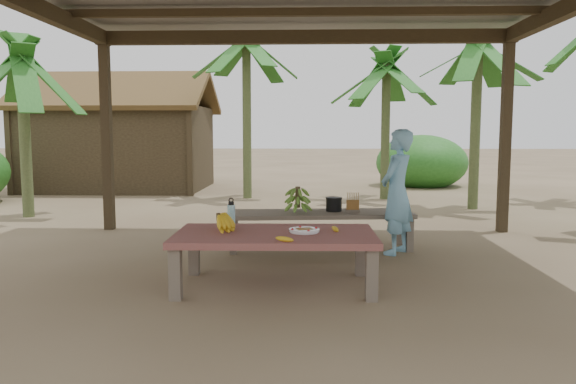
{
  "coord_description": "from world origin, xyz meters",
  "views": [
    {
      "loc": [
        0.06,
        -5.61,
        1.41
      ],
      "look_at": [
        -0.14,
        0.01,
        0.8
      ],
      "focal_mm": 35.0,
      "sensor_mm": 36.0,
      "label": 1
    }
  ],
  "objects_px": {
    "cooking_pot": "(334,205)",
    "plate": "(304,230)",
    "work_table": "(275,240)",
    "bench": "(320,216)",
    "woman": "(397,192)",
    "water_flask": "(231,215)",
    "ripe_banana_bunch": "(218,221)"
  },
  "relations": [
    {
      "from": "water_flask",
      "to": "work_table",
      "type": "bearing_deg",
      "value": -32.43
    },
    {
      "from": "bench",
      "to": "cooking_pot",
      "type": "xyz_separation_m",
      "value": [
        0.17,
        0.07,
        0.14
      ]
    },
    {
      "from": "work_table",
      "to": "bench",
      "type": "height_order",
      "value": "work_table"
    },
    {
      "from": "cooking_pot",
      "to": "woman",
      "type": "bearing_deg",
      "value": -23.23
    },
    {
      "from": "bench",
      "to": "cooking_pot",
      "type": "relative_size",
      "value": 11.89
    },
    {
      "from": "ripe_banana_bunch",
      "to": "plate",
      "type": "distance_m",
      "value": 0.8
    },
    {
      "from": "plate",
      "to": "water_flask",
      "type": "distance_m",
      "value": 0.75
    },
    {
      "from": "ripe_banana_bunch",
      "to": "woman",
      "type": "relative_size",
      "value": 0.21
    },
    {
      "from": "ripe_banana_bunch",
      "to": "plate",
      "type": "bearing_deg",
      "value": -4.6
    },
    {
      "from": "cooking_pot",
      "to": "plate",
      "type": "bearing_deg",
      "value": -101.37
    },
    {
      "from": "bench",
      "to": "water_flask",
      "type": "distance_m",
      "value": 1.66
    },
    {
      "from": "plate",
      "to": "water_flask",
      "type": "xyz_separation_m",
      "value": [
        -0.7,
        0.26,
        0.1
      ]
    },
    {
      "from": "woman",
      "to": "cooking_pot",
      "type": "bearing_deg",
      "value": -81.4
    },
    {
      "from": "woman",
      "to": "plate",
      "type": "bearing_deg",
      "value": -4.75
    },
    {
      "from": "bench",
      "to": "ripe_banana_bunch",
      "type": "distance_m",
      "value": 1.87
    },
    {
      "from": "cooking_pot",
      "to": "woman",
      "type": "distance_m",
      "value": 0.79
    },
    {
      "from": "work_table",
      "to": "cooking_pot",
      "type": "xyz_separation_m",
      "value": [
        0.61,
        1.74,
        0.1
      ]
    },
    {
      "from": "bench",
      "to": "woman",
      "type": "relative_size",
      "value": 1.56
    },
    {
      "from": "bench",
      "to": "plate",
      "type": "relative_size",
      "value": 8.1
    },
    {
      "from": "bench",
      "to": "woman",
      "type": "distance_m",
      "value": 0.96
    },
    {
      "from": "bench",
      "to": "plate",
      "type": "bearing_deg",
      "value": -101.37
    },
    {
      "from": "plate",
      "to": "woman",
      "type": "bearing_deg",
      "value": 53.42
    },
    {
      "from": "work_table",
      "to": "plate",
      "type": "bearing_deg",
      "value": 2.69
    },
    {
      "from": "ripe_banana_bunch",
      "to": "cooking_pot",
      "type": "xyz_separation_m",
      "value": [
        1.14,
        1.66,
        -0.06
      ]
    },
    {
      "from": "work_table",
      "to": "bench",
      "type": "xyz_separation_m",
      "value": [
        0.44,
        1.66,
        -0.04
      ]
    },
    {
      "from": "work_table",
      "to": "plate",
      "type": "height_order",
      "value": "plate"
    },
    {
      "from": "plate",
      "to": "woman",
      "type": "distance_m",
      "value": 1.78
    },
    {
      "from": "water_flask",
      "to": "cooking_pot",
      "type": "height_order",
      "value": "water_flask"
    },
    {
      "from": "plate",
      "to": "ripe_banana_bunch",
      "type": "bearing_deg",
      "value": 175.4
    },
    {
      "from": "work_table",
      "to": "woman",
      "type": "xyz_separation_m",
      "value": [
        1.31,
        1.43,
        0.28
      ]
    },
    {
      "from": "bench",
      "to": "woman",
      "type": "xyz_separation_m",
      "value": [
        0.87,
        -0.23,
        0.32
      ]
    },
    {
      "from": "plate",
      "to": "woman",
      "type": "relative_size",
      "value": 0.19
    }
  ]
}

